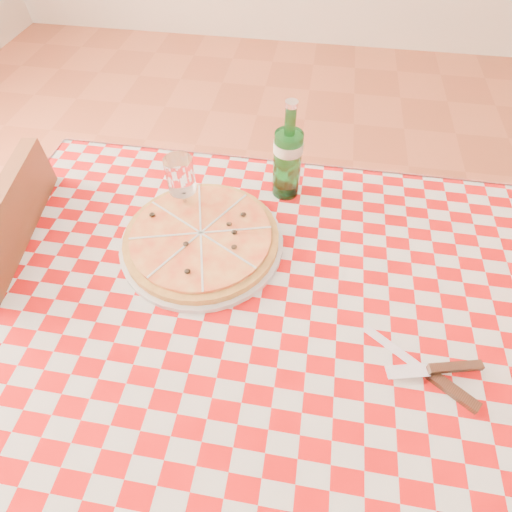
# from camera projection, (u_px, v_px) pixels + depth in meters

# --- Properties ---
(dining_table) EXTENTS (1.20, 0.80, 0.75)m
(dining_table) POSITION_uv_depth(u_px,v_px,m) (260.00, 322.00, 0.89)
(dining_table) COLOR brown
(dining_table) RESTS_ON ground
(tablecloth) EXTENTS (1.30, 0.90, 0.01)m
(tablecloth) POSITION_uv_depth(u_px,v_px,m) (261.00, 299.00, 0.82)
(tablecloth) COLOR #B40B0B
(tablecloth) RESTS_ON dining_table
(chair_far) EXTENTS (0.46, 0.46, 0.88)m
(chair_far) POSITION_uv_depth(u_px,v_px,m) (29.00, 295.00, 1.12)
(chair_far) COLOR brown
(chair_far) RESTS_ON ground
(pizza_plate) EXTENTS (0.45, 0.45, 0.05)m
(pizza_plate) POSITION_uv_depth(u_px,v_px,m) (201.00, 237.00, 0.89)
(pizza_plate) COLOR #CE9144
(pizza_plate) RESTS_ON tablecloth
(water_bottle) EXTENTS (0.07, 0.07, 0.25)m
(water_bottle) POSITION_uv_depth(u_px,v_px,m) (288.00, 151.00, 0.92)
(water_bottle) COLOR #1A6825
(water_bottle) RESTS_ON tablecloth
(wine_glass) EXTENTS (0.07, 0.07, 0.16)m
(wine_glass) POSITION_uv_depth(u_px,v_px,m) (183.00, 188.00, 0.91)
(wine_glass) COLOR white
(wine_glass) RESTS_ON tablecloth
(cutlery) EXTENTS (0.26, 0.23, 0.03)m
(cutlery) POSITION_uv_depth(u_px,v_px,m) (428.00, 370.00, 0.71)
(cutlery) COLOR silver
(cutlery) RESTS_ON tablecloth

